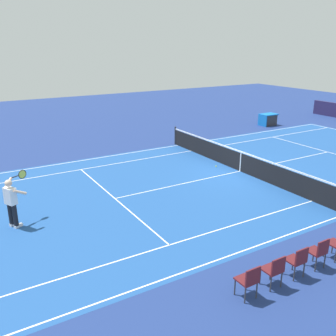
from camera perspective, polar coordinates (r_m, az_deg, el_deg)
ground_plane at (r=17.92m, az=11.00°, el=-0.48°), size 60.00×60.00×0.00m
court_slab at (r=17.92m, az=11.00°, el=-0.48°), size 24.20×11.40×0.00m
court_line_markings at (r=17.92m, az=11.00°, el=-0.47°), size 23.85×11.05×0.01m
tennis_net at (r=17.77m, az=11.10°, el=1.02°), size 0.10×11.70×1.08m
tennis_player_near at (r=13.05m, az=-22.88°, el=-4.61°), size 0.88×0.98×1.70m
tennis_ball at (r=18.35m, az=7.38°, el=0.27°), size 0.07×0.07×0.07m
spectator_chair_3 at (r=10.84m, az=22.12°, el=-11.70°), size 0.44×0.44×0.88m
spectator_chair_4 at (r=10.26m, az=19.25°, el=-13.14°), size 0.44×0.44×0.88m
spectator_chair_5 at (r=9.72m, az=16.00°, el=-14.70°), size 0.44×0.44×0.88m
spectator_chair_6 at (r=9.21m, az=12.33°, el=-16.39°), size 0.44×0.44×0.88m
equipment_cart_tarped at (r=28.58m, az=15.10°, el=7.21°), size 1.25×0.84×0.85m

